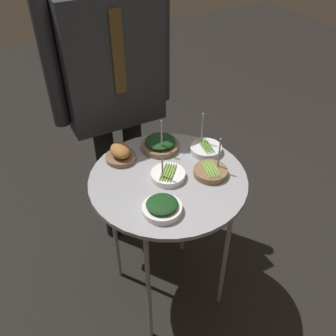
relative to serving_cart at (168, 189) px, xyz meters
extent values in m
plane|color=black|center=(0.00, 0.00, -0.71)|extent=(8.00, 8.00, 0.00)
cylinder|color=#939399|center=(0.00, 0.00, 0.05)|extent=(0.65, 0.65, 0.02)
cylinder|color=gray|center=(0.19, -0.19, -0.33)|extent=(0.02, 0.02, 0.75)
cylinder|color=gray|center=(-0.19, -0.19, -0.33)|extent=(0.02, 0.02, 0.75)
cylinder|color=gray|center=(0.19, 0.19, -0.33)|extent=(0.02, 0.02, 0.75)
cylinder|color=gray|center=(-0.19, 0.19, -0.33)|extent=(0.02, 0.02, 0.75)
cylinder|color=brown|center=(0.16, -0.06, 0.08)|extent=(0.14, 0.14, 0.03)
ellipsoid|color=#7AA847|center=(0.18, -0.07, 0.09)|extent=(0.04, 0.12, 0.01)
ellipsoid|color=#7AA847|center=(0.17, -0.06, 0.09)|extent=(0.04, 0.12, 0.01)
ellipsoid|color=#7AA847|center=(0.16, -0.06, 0.09)|extent=(0.04, 0.12, 0.01)
ellipsoid|color=#7AA847|center=(0.15, -0.06, 0.09)|extent=(0.04, 0.12, 0.01)
ellipsoid|color=#7AA847|center=(0.14, -0.06, 0.09)|extent=(0.04, 0.12, 0.01)
cylinder|color=#939399|center=(0.20, -0.06, 0.14)|extent=(0.01, 0.01, 0.16)
cylinder|color=brown|center=(0.06, 0.20, 0.07)|extent=(0.17, 0.17, 0.02)
ellipsoid|color=#143816|center=(0.06, 0.20, 0.10)|extent=(0.13, 0.13, 0.03)
cylinder|color=#939399|center=(0.05, 0.15, 0.15)|extent=(0.01, 0.01, 0.17)
cylinder|color=white|center=(-0.11, -0.16, 0.08)|extent=(0.15, 0.15, 0.03)
ellipsoid|color=#143816|center=(-0.11, -0.16, 0.10)|extent=(0.12, 0.12, 0.02)
cylinder|color=white|center=(0.00, 0.00, 0.07)|extent=(0.14, 0.14, 0.03)
ellipsoid|color=#7AA847|center=(0.02, -0.01, 0.09)|extent=(0.09, 0.09, 0.01)
ellipsoid|color=#7AA847|center=(0.01, -0.01, 0.09)|extent=(0.09, 0.09, 0.01)
ellipsoid|color=#7AA847|center=(0.00, 0.00, 0.09)|extent=(0.09, 0.09, 0.01)
ellipsoid|color=#7AA847|center=(-0.01, 0.01, 0.09)|extent=(0.09, 0.09, 0.01)
ellipsoid|color=#7AA847|center=(-0.02, 0.01, 0.09)|extent=(0.09, 0.09, 0.01)
cylinder|color=#939399|center=(-0.03, -0.02, 0.14)|extent=(0.01, 0.01, 0.14)
cylinder|color=brown|center=(-0.12, 0.20, 0.07)|extent=(0.13, 0.13, 0.02)
ellipsoid|color=#93602D|center=(-0.12, 0.20, 0.11)|extent=(0.08, 0.11, 0.05)
cylinder|color=silver|center=(0.23, 0.08, 0.08)|extent=(0.14, 0.14, 0.03)
ellipsoid|color=#5B8938|center=(0.24, 0.07, 0.10)|extent=(0.03, 0.12, 0.01)
ellipsoid|color=#5B8938|center=(0.23, 0.08, 0.10)|extent=(0.03, 0.12, 0.01)
ellipsoid|color=#5B8938|center=(0.22, 0.08, 0.10)|extent=(0.03, 0.12, 0.01)
ellipsoid|color=#5B8938|center=(0.21, 0.08, 0.10)|extent=(0.03, 0.12, 0.01)
cylinder|color=#939399|center=(0.23, 0.12, 0.15)|extent=(0.01, 0.01, 0.18)
cylinder|color=black|center=(-0.10, 0.50, -0.31)|extent=(0.10, 0.10, 0.79)
cylinder|color=black|center=(0.05, 0.50, -0.31)|extent=(0.10, 0.10, 0.79)
cube|color=#28282D|center=(-0.03, 0.50, 0.38)|extent=(0.44, 0.21, 0.59)
cube|color=#4C3819|center=(-0.03, 0.39, 0.45)|extent=(0.05, 0.01, 0.35)
cylinder|color=#28282D|center=(-0.28, 0.50, 0.40)|extent=(0.07, 0.07, 0.54)
cylinder|color=#28282D|center=(0.23, 0.50, 0.40)|extent=(0.07, 0.07, 0.54)
camera|label=1|loc=(-0.54, -1.02, 1.04)|focal=40.00mm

